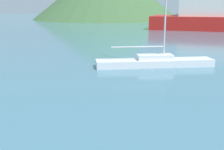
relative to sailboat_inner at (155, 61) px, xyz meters
The scene contains 1 object.
sailboat_inner is the anchor object (origin of this frame).
Camera 1 is at (5.40, 3.07, 4.18)m, focal length 45.00 mm.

